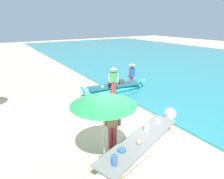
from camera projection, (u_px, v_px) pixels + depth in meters
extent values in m
plane|color=beige|center=(117.00, 140.00, 7.17)|extent=(80.00, 80.00, 0.00)
cube|color=teal|center=(190.00, 61.00, 20.88)|extent=(24.00, 56.00, 0.10)
ellipsoid|color=white|center=(140.00, 146.00, 6.44)|extent=(4.59, 2.30, 0.47)
cone|color=white|center=(93.00, 179.00, 4.70)|extent=(0.58, 0.62, 0.57)
cone|color=white|center=(169.00, 114.00, 8.00)|extent=(0.58, 0.62, 0.57)
cube|color=gray|center=(141.00, 139.00, 6.36)|extent=(3.91, 2.08, 0.04)
cylinder|color=silver|center=(158.00, 121.00, 7.44)|extent=(0.25, 0.25, 0.10)
cylinder|color=silver|center=(146.00, 127.00, 6.82)|extent=(0.17, 0.17, 0.26)
sphere|color=tan|center=(139.00, 142.00, 6.09)|extent=(0.15, 0.15, 0.15)
cylinder|color=#386699|center=(122.00, 150.00, 5.74)|extent=(0.25, 0.25, 0.10)
cylinder|color=#386699|center=(114.00, 161.00, 5.16)|extent=(0.17, 0.17, 0.32)
ellipsoid|color=#33B2BC|center=(114.00, 89.00, 11.83)|extent=(3.93, 1.33, 0.44)
cone|color=#33B2BC|center=(84.00, 89.00, 11.00)|extent=(0.50, 0.55, 0.56)
cone|color=#33B2BC|center=(141.00, 81.00, 12.47)|extent=(0.50, 0.55, 0.56)
cube|color=#1C6267|center=(114.00, 86.00, 11.76)|extent=(3.32, 1.27, 0.04)
cylinder|color=#386699|center=(131.00, 82.00, 12.19)|extent=(0.27, 0.27, 0.10)
cube|color=#424247|center=(121.00, 82.00, 11.91)|extent=(0.38, 0.39, 0.31)
cube|color=#424247|center=(111.00, 84.00, 11.72)|extent=(0.23, 0.27, 0.21)
cylinder|color=silver|center=(102.00, 87.00, 11.41)|extent=(0.18, 0.18, 0.10)
cylinder|color=#386699|center=(95.00, 88.00, 11.13)|extent=(0.18, 0.18, 0.10)
cylinder|color=#B2383D|center=(115.00, 89.00, 11.13)|extent=(0.14, 0.14, 0.89)
cylinder|color=#B2383D|center=(112.00, 89.00, 11.11)|extent=(0.14, 0.14, 0.89)
cube|color=green|center=(114.00, 77.00, 10.89)|extent=(0.42, 0.34, 0.53)
cylinder|color=beige|center=(118.00, 78.00, 10.92)|extent=(0.16, 0.21, 0.49)
cylinder|color=beige|center=(110.00, 78.00, 10.85)|extent=(0.16, 0.21, 0.49)
sphere|color=beige|center=(114.00, 71.00, 10.76)|extent=(0.22, 0.22, 0.22)
cylinder|color=tan|center=(114.00, 69.00, 10.73)|extent=(0.44, 0.44, 0.02)
cone|color=tan|center=(114.00, 68.00, 10.71)|extent=(0.26, 0.26, 0.12)
cylinder|color=#B2383D|center=(110.00, 137.00, 6.56)|extent=(0.14, 0.14, 0.86)
cylinder|color=#B2383D|center=(115.00, 137.00, 6.56)|extent=(0.14, 0.14, 0.86)
cube|color=#9E7051|center=(113.00, 118.00, 6.31)|extent=(0.42, 0.38, 0.62)
cylinder|color=#9E7051|center=(106.00, 119.00, 6.35)|extent=(0.19, 0.22, 0.57)
cylinder|color=#9E7051|center=(120.00, 119.00, 6.35)|extent=(0.19, 0.22, 0.57)
sphere|color=#9E7051|center=(113.00, 105.00, 6.17)|extent=(0.22, 0.22, 0.22)
cylinder|color=#B2383D|center=(131.00, 83.00, 12.44)|extent=(0.14, 0.14, 0.79)
cylinder|color=#B2383D|center=(132.00, 82.00, 12.54)|extent=(0.14, 0.14, 0.79)
cube|color=#3356B2|center=(132.00, 73.00, 12.27)|extent=(0.40, 0.31, 0.54)
cylinder|color=brown|center=(129.00, 74.00, 12.14)|extent=(0.14, 0.21, 0.49)
cylinder|color=brown|center=(134.00, 73.00, 12.46)|extent=(0.14, 0.21, 0.49)
sphere|color=brown|center=(132.00, 66.00, 12.14)|extent=(0.22, 0.22, 0.22)
cylinder|color=tan|center=(132.00, 65.00, 12.12)|extent=(0.44, 0.44, 0.02)
cone|color=tan|center=(132.00, 64.00, 12.09)|extent=(0.26, 0.26, 0.12)
cylinder|color=#B7B7BC|center=(104.00, 129.00, 5.76)|extent=(0.05, 0.05, 2.23)
cone|color=#28934C|center=(103.00, 99.00, 5.44)|extent=(1.90, 1.90, 0.37)
cylinder|color=#333338|center=(104.00, 159.00, 6.12)|extent=(0.36, 0.36, 0.06)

